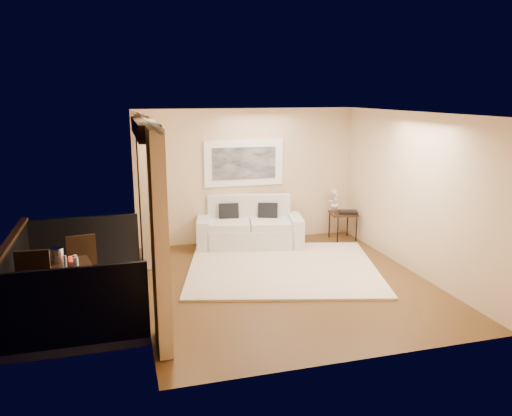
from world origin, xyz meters
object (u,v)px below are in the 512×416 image
object	(u,v)px
bistro_table	(66,271)
balcony_chair_near	(33,284)
side_table	(343,215)
orchid	(335,199)
ice_bucket	(57,255)
sofa	(250,229)
balcony_chair_far	(82,260)

from	to	relation	value
bistro_table	balcony_chair_near	distance (m)	0.44
side_table	orchid	bearing A→B (deg)	125.05
side_table	bistro_table	xyz separation A→B (m)	(-5.20, -2.41, 0.16)
side_table	ice_bucket	distance (m)	5.79
side_table	sofa	bearing A→B (deg)	177.33
bistro_table	balcony_chair_far	size ratio (longest dim) A/B	0.79
bistro_table	balcony_chair_near	bearing A→B (deg)	-159.56
balcony_chair_far	ice_bucket	bearing A→B (deg)	59.23
sofa	ice_bucket	distance (m)	4.11
sofa	balcony_chair_near	xyz separation A→B (m)	(-3.62, -2.65, 0.24)
orchid	sofa	bearing A→B (deg)	-177.33
side_table	bistro_table	world-z (taller)	bistro_table
balcony_chair_far	side_table	bearing A→B (deg)	-169.19
sofa	balcony_chair_near	bearing A→B (deg)	-131.79
orchid	balcony_chair_near	distance (m)	6.13
balcony_chair_far	bistro_table	bearing A→B (deg)	71.60
sofa	ice_bucket	bearing A→B (deg)	-132.81
balcony_chair_far	balcony_chair_near	distance (m)	1.07
side_table	balcony_chair_far	xyz separation A→B (m)	(-5.05, -1.64, 0.05)
bistro_table	balcony_chair_near	xyz separation A→B (m)	(-0.40, -0.15, -0.09)
side_table	balcony_chair_near	world-z (taller)	balcony_chair_near
bistro_table	ice_bucket	distance (m)	0.26
orchid	ice_bucket	xyz separation A→B (m)	(-5.19, -2.44, 0.02)
side_table	ice_bucket	xyz separation A→B (m)	(-5.32, -2.26, 0.34)
orchid	balcony_chair_far	bearing A→B (deg)	-159.69
side_table	balcony_chair_far	world-z (taller)	balcony_chair_far
bistro_table	orchid	bearing A→B (deg)	26.99
side_table	balcony_chair_far	size ratio (longest dim) A/B	0.64
sofa	orchid	size ratio (longest dim) A/B	4.21
side_table	ice_bucket	size ratio (longest dim) A/B	3.07
sofa	balcony_chair_far	bearing A→B (deg)	-138.46
balcony_chair_near	sofa	bearing A→B (deg)	40.95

